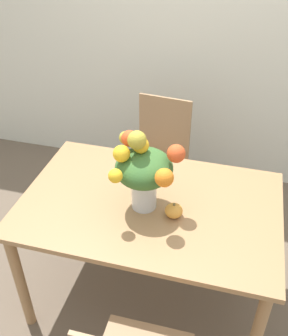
# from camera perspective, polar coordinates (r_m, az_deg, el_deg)

# --- Properties ---
(ground_plane) EXTENTS (12.00, 12.00, 0.00)m
(ground_plane) POSITION_cam_1_polar(r_m,az_deg,el_deg) (2.73, 0.71, -17.38)
(ground_plane) COLOR brown
(wall_back) EXTENTS (8.00, 0.06, 2.70)m
(wall_back) POSITION_cam_1_polar(r_m,az_deg,el_deg) (3.20, 8.01, 20.41)
(wall_back) COLOR silver
(wall_back) RESTS_ON ground_plane
(dining_table) EXTENTS (1.41, 0.92, 0.77)m
(dining_table) POSITION_cam_1_polar(r_m,az_deg,el_deg) (2.22, 0.83, -6.88)
(dining_table) COLOR #9E754C
(dining_table) RESTS_ON ground_plane
(flower_vase) EXTENTS (0.35, 0.34, 0.47)m
(flower_vase) POSITION_cam_1_polar(r_m,az_deg,el_deg) (1.98, -0.04, -0.33)
(flower_vase) COLOR silver
(flower_vase) RESTS_ON dining_table
(pumpkin) EXTENTS (0.09, 0.09, 0.09)m
(pumpkin) POSITION_cam_1_polar(r_m,az_deg,el_deg) (2.05, 4.35, -6.19)
(pumpkin) COLOR gold
(pumpkin) RESTS_ON dining_table
(dining_chair_near_window) EXTENTS (0.46, 0.46, 0.95)m
(dining_chair_near_window) POSITION_cam_1_polar(r_m,az_deg,el_deg) (2.98, 2.13, 1.17)
(dining_chair_near_window) COLOR #9E7A56
(dining_chair_near_window) RESTS_ON ground_plane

